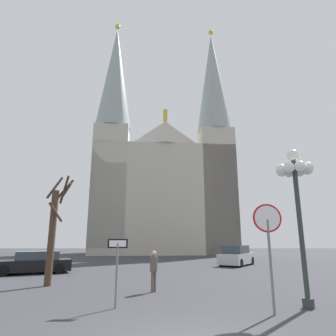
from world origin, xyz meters
TOP-DOWN VIEW (x-y plane):
  - cathedral at (-1.05, 35.98)m, footprint 20.83×11.88m
  - stop_sign at (2.70, 2.51)m, footprint 0.88×0.08m
  - one_way_arrow_sign at (-2.04, 3.33)m, footprint 0.66×0.07m
  - street_lamp at (4.08, 3.35)m, footprint 1.29×1.29m
  - bare_tree at (-5.94, 7.82)m, footprint 1.32×1.32m
  - parked_car_near_silver at (5.22, 18.24)m, footprint 3.69×4.38m
  - parked_car_far_black at (-8.86, 12.70)m, footprint 4.86×3.55m
  - pedestrian_walking at (-0.97, 6.20)m, footprint 0.32×0.32m

SIDE VIEW (x-z plane):
  - parked_car_far_black at x=-8.86m, z-range -0.03..1.32m
  - parked_car_near_silver at x=5.22m, z-range -0.06..1.53m
  - pedestrian_walking at x=-0.97m, z-range 0.17..1.81m
  - one_way_arrow_sign at x=-2.04m, z-range 0.34..2.47m
  - stop_sign at x=2.70m, z-range 0.68..3.88m
  - bare_tree at x=-5.94m, z-range -0.06..5.19m
  - street_lamp at x=4.08m, z-range 1.30..6.53m
  - cathedral at x=-1.05m, z-range -6.31..29.30m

